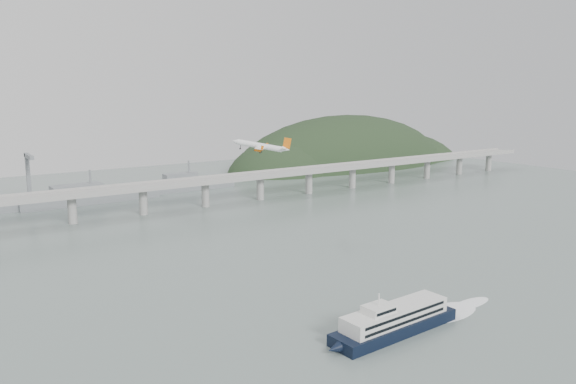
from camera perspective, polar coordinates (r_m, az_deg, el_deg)
ground at (r=270.56m, az=6.62°, el=-9.30°), size 900.00×900.00×0.00m
bridge at (r=432.27m, az=-10.94°, el=0.50°), size 800.00×22.00×23.90m
headland at (r=700.95m, az=6.69°, el=1.35°), size 365.00×155.00×156.00m
ferry at (r=221.54m, az=10.80°, el=-12.69°), size 93.12×18.85×17.56m
airliner at (r=316.60m, az=-2.72°, el=4.67°), size 29.35×27.48×9.03m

